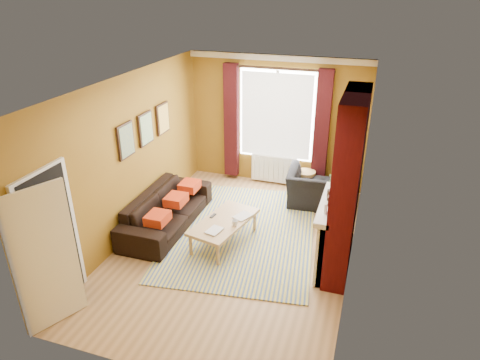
% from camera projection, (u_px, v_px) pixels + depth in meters
% --- Properties ---
extents(ground, '(5.50, 5.50, 0.00)m').
position_uv_depth(ground, '(235.00, 246.00, 7.34)').
color(ground, olive).
rests_on(ground, ground).
extents(room_walls, '(3.82, 5.54, 2.83)m').
position_uv_depth(room_walls, '(278.00, 172.00, 6.81)').
color(room_walls, '#88611A').
rests_on(room_walls, ground).
extents(striped_rug, '(2.96, 3.80, 0.02)m').
position_uv_depth(striped_rug, '(242.00, 232.00, 7.75)').
color(striped_rug, '#355393').
rests_on(striped_rug, ground).
extents(sofa, '(0.90, 2.28, 0.66)m').
position_uv_depth(sofa, '(167.00, 210.00, 7.83)').
color(sofa, black).
rests_on(sofa, ground).
extents(armchair, '(1.21, 1.08, 0.74)m').
position_uv_depth(armchair, '(316.00, 188.00, 8.55)').
color(armchair, black).
rests_on(armchair, ground).
extents(coffee_table, '(0.94, 1.45, 0.45)m').
position_uv_depth(coffee_table, '(224.00, 223.00, 7.28)').
color(coffee_table, tan).
rests_on(coffee_table, ground).
extents(wicker_stool, '(0.51, 0.51, 0.50)m').
position_uv_depth(wicker_stool, '(305.00, 182.00, 9.08)').
color(wicker_stool, olive).
rests_on(wicker_stool, ground).
extents(floor_lamp, '(0.23, 0.23, 1.49)m').
position_uv_depth(floor_lamp, '(348.00, 145.00, 8.46)').
color(floor_lamp, black).
rests_on(floor_lamp, ground).
extents(book_a, '(0.27, 0.33, 0.03)m').
position_uv_depth(book_a, '(209.00, 229.00, 6.99)').
color(book_a, '#999999').
rests_on(book_a, coffee_table).
extents(book_b, '(0.33, 0.37, 0.02)m').
position_uv_depth(book_b, '(238.00, 214.00, 7.43)').
color(book_b, '#999999').
rests_on(book_b, coffee_table).
extents(mug, '(0.13, 0.13, 0.10)m').
position_uv_depth(mug, '(235.00, 223.00, 7.09)').
color(mug, '#999999').
rests_on(mug, coffee_table).
extents(tv_remote, '(0.07, 0.16, 0.02)m').
position_uv_depth(tv_remote, '(213.00, 216.00, 7.38)').
color(tv_remote, '#29292C').
rests_on(tv_remote, coffee_table).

